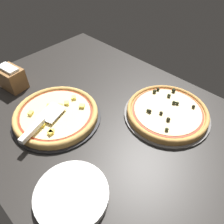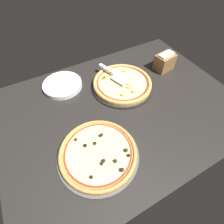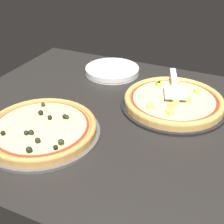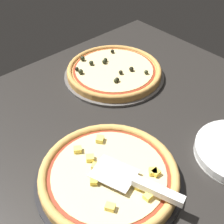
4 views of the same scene
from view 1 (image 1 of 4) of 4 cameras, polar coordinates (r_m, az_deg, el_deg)
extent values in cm
cube|color=black|center=(100.38, -4.28, -0.75)|extent=(133.27, 98.81, 3.60)
cylinder|color=black|center=(98.78, -14.21, -1.37)|extent=(38.65, 38.65, 1.00)
cylinder|color=tan|center=(97.73, -14.36, -0.74)|extent=(36.33, 36.33, 2.05)
torus|color=tan|center=(97.03, -14.47, -0.31)|extent=(36.33, 36.33, 2.30)
cylinder|color=maroon|center=(96.98, -14.47, -0.28)|extent=(31.58, 31.58, 0.15)
cylinder|color=beige|center=(96.89, -14.49, -0.23)|extent=(29.79, 29.79, 0.40)
cube|color=#F9E05B|center=(98.40, -13.51, 1.53)|extent=(2.71, 2.78, 1.34)
cube|color=yellow|center=(99.58, -16.04, 1.52)|extent=(2.77, 2.80, 1.34)
cube|color=#F9E05B|center=(98.66, -20.47, -0.30)|extent=(2.67, 2.85, 1.34)
cube|color=#F4D64C|center=(88.72, -15.53, -4.91)|extent=(2.80, 2.80, 1.34)
cube|color=#F9E05B|center=(99.15, -11.80, 2.27)|extent=(2.83, 2.80, 1.34)
cube|color=#F9E05B|center=(101.40, -9.95, 3.69)|extent=(2.80, 2.73, 1.34)
cube|color=yellow|center=(93.31, -16.08, -2.01)|extent=(2.19, 1.83, 1.34)
cube|color=#F9E05B|center=(96.53, -7.86, 1.52)|extent=(3.03, 2.99, 1.34)
cube|color=#F4D64C|center=(88.33, -15.77, -5.26)|extent=(1.92, 1.86, 1.34)
cube|color=yellow|center=(92.24, -17.74, -3.17)|extent=(2.89, 2.83, 1.34)
cube|color=#F9E05B|center=(91.89, -19.85, -4.10)|extent=(1.97, 1.84, 1.34)
cylinder|color=#565451|center=(99.89, 14.04, -0.70)|extent=(37.68, 37.68, 1.00)
cylinder|color=#C68E47|center=(98.86, 14.19, -0.09)|extent=(35.42, 35.42, 2.00)
torus|color=#C68E47|center=(98.19, 14.29, 0.33)|extent=(35.42, 35.42, 1.85)
cylinder|color=maroon|center=(98.14, 14.30, 0.36)|extent=(30.79, 30.79, 0.15)
cylinder|color=beige|center=(98.05, 14.31, 0.42)|extent=(29.05, 29.05, 0.40)
sphere|color=black|center=(107.03, 11.95, 5.86)|extent=(1.45, 1.45, 1.45)
sphere|color=black|center=(94.82, 12.72, -0.25)|extent=(1.52, 1.52, 1.52)
sphere|color=#282D19|center=(88.82, 14.13, -4.43)|extent=(1.51, 1.51, 1.51)
sphere|color=black|center=(107.76, 15.81, 5.47)|extent=(1.84, 1.84, 1.84)
sphere|color=black|center=(101.89, 20.53, 1.35)|extent=(1.47, 1.47, 1.47)
sphere|color=#282D19|center=(105.21, 11.06, 5.38)|extent=(1.83, 1.83, 1.83)
sphere|color=black|center=(104.28, 14.67, 4.19)|extent=(1.68, 1.68, 1.68)
sphere|color=black|center=(94.62, 9.84, 0.21)|extent=(1.56, 1.56, 1.56)
sphere|color=black|center=(92.69, 14.51, -1.86)|extent=(1.71, 1.71, 1.71)
sphere|color=#282D19|center=(94.89, 9.41, 0.38)|extent=(1.43, 1.43, 1.43)
sphere|color=black|center=(101.30, 16.70, 2.22)|extent=(1.49, 1.49, 1.49)
sphere|color=black|center=(101.09, 15.88, 2.39)|extent=(1.64, 1.64, 1.64)
cube|color=silver|center=(95.13, -15.51, -0.10)|extent=(10.94, 12.67, 0.24)
cube|color=white|center=(89.11, -20.09, -4.47)|extent=(6.18, 12.91, 2.00)
cylinder|color=white|center=(76.58, -10.39, -20.87)|extent=(24.01, 24.01, 0.70)
cylinder|color=white|center=(75.95, -10.47, -20.64)|extent=(24.01, 24.01, 0.70)
cylinder|color=white|center=(75.32, -10.54, -20.41)|extent=(24.01, 24.01, 0.70)
cylinder|color=white|center=(74.70, -10.61, -20.18)|extent=(24.01, 24.01, 0.70)
cube|color=olive|center=(120.46, -24.67, 7.98)|extent=(13.53, 10.58, 10.65)
cube|color=white|center=(117.43, -25.53, 10.29)|extent=(11.13, 6.34, 1.20)
camera|label=2|loc=(1.02, 44.82, 38.90)|focal=28.00mm
camera|label=3|loc=(1.57, 14.45, 39.40)|focal=50.00mm
camera|label=4|loc=(0.97, -58.12, 26.07)|focal=50.00mm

